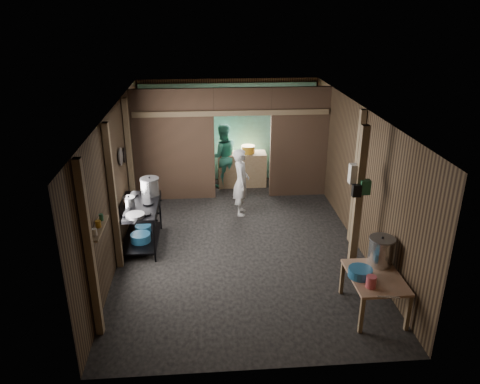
{
  "coord_description": "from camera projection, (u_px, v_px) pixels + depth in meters",
  "views": [
    {
      "loc": [
        -0.63,
        -8.07,
        4.35
      ],
      "look_at": [
        0.0,
        -0.2,
        1.1
      ],
      "focal_mm": 34.68,
      "sensor_mm": 36.0,
      "label": 1
    }
  ],
  "objects": [
    {
      "name": "blue_tub_back",
      "position": [
        143.0,
        228.0,
        9.1
      ],
      "size": [
        0.31,
        0.31,
        0.12
      ],
      "primitive_type": "cylinder",
      "color": "#246493",
      "rests_on": "gas_range"
    },
    {
      "name": "pink_bucket",
      "position": [
        371.0,
        282.0,
        6.52
      ],
      "size": [
        0.17,
        0.17,
        0.17
      ],
      "primitive_type": "cylinder",
      "rotation": [
        0.0,
        0.0,
        -0.19
      ],
      "color": "#CB4E57",
      "rests_on": "prep_table"
    },
    {
      "name": "partition_right",
      "position": [
        299.0,
        143.0,
        10.79
      ],
      "size": [
        1.35,
        0.1,
        2.6
      ],
      "primitive_type": "cube",
      "color": "brown",
      "rests_on": "floor"
    },
    {
      "name": "wall_clock",
      "position": [
        238.0,
        108.0,
        11.57
      ],
      "size": [
        0.2,
        0.03,
        0.2
      ],
      "primitive_type": "cylinder",
      "rotation": [
        1.57,
        0.0,
        0.0
      ],
      "color": "beige",
      "rests_on": "wall_back"
    },
    {
      "name": "turquoise_panel",
      "position": [
        229.0,
        133.0,
        11.84
      ],
      "size": [
        4.4,
        0.06,
        2.5
      ],
      "primitive_type": "cube",
      "color": "#71C9C1",
      "rests_on": "wall_back"
    },
    {
      "name": "jar_green",
      "position": [
        101.0,
        217.0,
        6.69
      ],
      "size": [
        0.06,
        0.06,
        0.1
      ],
      "primitive_type": "cylinder",
      "color": "#215937",
      "rests_on": "wall_shelf"
    },
    {
      "name": "worker_back",
      "position": [
        223.0,
        156.0,
        11.49
      ],
      "size": [
        0.89,
        0.75,
        1.61
      ],
      "primitive_type": "imported",
      "rotation": [
        0.0,
        0.0,
        3.34
      ],
      "color": "teal",
      "rests_on": "floor"
    },
    {
      "name": "wall_left",
      "position": [
        117.0,
        182.0,
        8.48
      ],
      "size": [
        0.0,
        7.0,
        2.6
      ],
      "primitive_type": "cube",
      "color": "#4F3B26",
      "rests_on": "ground"
    },
    {
      "name": "partition_left",
      "position": [
        174.0,
        146.0,
        10.58
      ],
      "size": [
        1.85,
        0.1,
        2.6
      ],
      "primitive_type": "cube",
      "color": "brown",
      "rests_on": "floor"
    },
    {
      "name": "wash_basin",
      "position": [
        360.0,
        272.0,
        6.79
      ],
      "size": [
        0.44,
        0.44,
        0.13
      ],
      "primitive_type": "cylinder",
      "rotation": [
        0.0,
        0.0,
        -0.31
      ],
      "color": "#246493",
      "rests_on": "prep_table"
    },
    {
      "name": "post_left_c",
      "position": [
        130.0,
        161.0,
        9.59
      ],
      "size": [
        0.1,
        0.12,
        2.6
      ],
      "primitive_type": "cube",
      "color": "#806A4D",
      "rests_on": "floor"
    },
    {
      "name": "floor",
      "position": [
        239.0,
        240.0,
        9.14
      ],
      "size": [
        4.5,
        7.0,
        0.0
      ],
      "primitive_type": "cube",
      "color": "black",
      "rests_on": "ground"
    },
    {
      "name": "pan_lid_small",
      "position": [
        124.0,
        155.0,
        9.13
      ],
      "size": [
        0.03,
        0.3,
        0.3
      ],
      "primitive_type": "cylinder",
      "rotation": [
        0.0,
        1.57,
        0.0
      ],
      "color": "black",
      "rests_on": "wall_left"
    },
    {
      "name": "red_cup",
      "position": [
        230.0,
        150.0,
        11.51
      ],
      "size": [
        0.13,
        0.13,
        0.15
      ],
      "primitive_type": "cylinder",
      "color": "red",
      "rests_on": "back_counter"
    },
    {
      "name": "wall_front",
      "position": [
        262.0,
        283.0,
        5.42
      ],
      "size": [
        4.5,
        0.0,
        2.6
      ],
      "primitive_type": "cube",
      "color": "#4F3B26",
      "rests_on": "ground"
    },
    {
      "name": "post_right",
      "position": [
        357.0,
        179.0,
        8.62
      ],
      "size": [
        0.1,
        0.12,
        2.6
      ],
      "primitive_type": "cube",
      "color": "#806A4D",
      "rests_on": "floor"
    },
    {
      "name": "cook",
      "position": [
        241.0,
        182.0,
        10.0
      ],
      "size": [
        0.39,
        0.56,
        1.49
      ],
      "primitive_type": "imported",
      "rotation": [
        0.0,
        0.0,
        1.51
      ],
      "color": "silver",
      "rests_on": "floor"
    },
    {
      "name": "jar_yellow",
      "position": [
        98.0,
        224.0,
        6.49
      ],
      "size": [
        0.08,
        0.08,
        0.1
      ],
      "primitive_type": "cylinder",
      "color": "#B88221",
      "rests_on": "wall_shelf"
    },
    {
      "name": "gas_range",
      "position": [
        141.0,
        225.0,
        8.79
      ],
      "size": [
        0.74,
        1.44,
        0.85
      ],
      "primitive_type": null,
      "color": "black",
      "rests_on": "floor"
    },
    {
      "name": "wall_shelf",
      "position": [
        99.0,
        228.0,
        6.52
      ],
      "size": [
        0.14,
        0.8,
        0.03
      ],
      "primitive_type": "cube",
      "color": "#806A4D",
      "rests_on": "wall_left"
    },
    {
      "name": "stock_pot",
      "position": [
        381.0,
        252.0,
        7.06
      ],
      "size": [
        0.49,
        0.49,
        0.46
      ],
      "primitive_type": null,
      "rotation": [
        0.0,
        0.0,
        -0.29
      ],
      "color": "silver",
      "rests_on": "prep_table"
    },
    {
      "name": "jar_white",
      "position": [
        94.0,
        232.0,
        6.26
      ],
      "size": [
        0.07,
        0.07,
        0.1
      ],
      "primitive_type": "cylinder",
      "color": "beige",
      "rests_on": "wall_shelf"
    },
    {
      "name": "post_free",
      "position": [
        358.0,
        203.0,
        7.59
      ],
      "size": [
        0.12,
        0.12,
        2.6
      ],
      "primitive_type": "cube",
      "color": "#806A4D",
      "rests_on": "floor"
    },
    {
      "name": "back_counter",
      "position": [
        242.0,
        169.0,
        11.72
      ],
      "size": [
        1.2,
        0.5,
        0.85
      ],
      "primitive_type": "cube",
      "color": "#806A4D",
      "rests_on": "floor"
    },
    {
      "name": "partition_header",
      "position": [
        243.0,
        101.0,
        10.31
      ],
      "size": [
        1.3,
        0.1,
        0.6
      ],
      "primitive_type": "cube",
      "color": "brown",
      "rests_on": "wall_back"
    },
    {
      "name": "stove_pot_med",
      "position": [
        129.0,
        202.0,
        8.53
      ],
      "size": [
        0.26,
        0.26,
        0.2
      ],
      "primitive_type": null,
      "rotation": [
        0.0,
        0.0,
        -0.14
      ],
      "color": "silver",
      "rests_on": "gas_range"
    },
    {
      "name": "wall_right",
      "position": [
        357.0,
        175.0,
        8.81
      ],
      "size": [
        0.0,
        7.0,
        2.6
      ],
      "primitive_type": "cube",
      "color": "#4F3B26",
      "rests_on": "ground"
    },
    {
      "name": "knife",
      "position": [
        388.0,
        297.0,
        6.32
      ],
      "size": [
        0.3,
        0.09,
        0.01
      ],
      "primitive_type": "cube",
      "rotation": [
        0.0,
        0.0,
        -0.18
      ],
      "color": "silver",
      "rests_on": "prep_table"
    },
    {
      "name": "ceiling",
      "position": [
        239.0,
        109.0,
        8.15
      ],
      "size": [
        4.5,
        7.0,
        0.0
      ],
      "primitive_type": "cube",
      "color": "#3D3D3D",
      "rests_on": "ground"
    },
    {
      "name": "pan_lid_big",
      "position": [
        121.0,
        157.0,
        8.72
      ],
      "size": [
        0.03,
        0.34,
        0.34
      ],
      "primitive_type": "cylinder",
      "rotation": [
        0.0,
        1.57,
        0.0
      ],
      "color": "slate",
      "rests_on": "wall_left"
    },
    {
      "name": "bag_black",
      "position": [
        357.0,
        191.0,
        7.41
      ],
      "size": [
        0.14,
        0.1,
        0.2
      ],
      "primitive_type": "cube",
      "color": "black",
      "rests_on": "post_free"
    },
    {
      "name": "frying_pan",
      "position": [
        135.0,
        215.0,
        8.13
      ],
      "size": [
        0.42,
        0.6,
        0.08
      ],
      "primitive_type": null,
      "rotation": [
        0.0,
        0.0,
        -0.17
      ],
      "color": "slate",
      "rests_on": "gas_range"
    },
    {
      "name": "stove_pot_large",
      "position": [
        150.0,
        187.0,
        9.01
      ],
      "size": [
        0.39,
        0.39,
        0.37
      ],
      "primitive_type": null,
      "rotation": [
        0.0,
        0.0,
        0.06
      ],
      "color": "silver",
      "rests_on": "gas_range"
    },
    {
      "name": "post_left_b",
      "position": [
        113.0,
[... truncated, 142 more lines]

